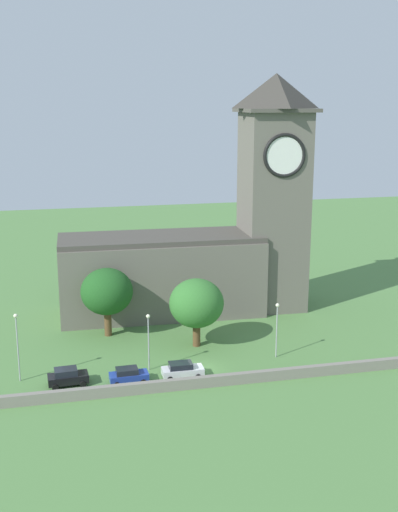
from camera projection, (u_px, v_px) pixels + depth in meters
ground_plane at (175, 324)px, 84.97m from camera, size 200.00×200.00×0.00m
church at (210, 239)px, 88.57m from camera, size 35.10×11.06×32.77m
quay_barrier at (210, 381)px, 66.28m from camera, size 58.07×0.70×1.17m
car_black at (68, 377)px, 66.50m from camera, size 4.28×2.48×1.85m
car_blue at (128, 375)px, 67.11m from camera, size 4.14×2.17×1.66m
car_white at (182, 370)px, 68.45m from camera, size 4.51×2.23×1.68m
streetlamp_west_end at (17, 337)px, 66.54m from camera, size 0.44×0.44×7.55m
streetlamp_west_mid at (148, 333)px, 69.51m from camera, size 0.44×0.44×6.49m
streetlamp_central at (277, 321)px, 73.03m from camera, size 0.44×0.44×6.57m
tree_riverside_east at (197, 303)px, 76.20m from camera, size 6.60×6.60×8.43m
tree_by_tower at (107, 292)px, 79.55m from camera, size 6.57×6.57×8.81m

